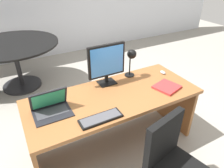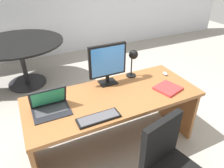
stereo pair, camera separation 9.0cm
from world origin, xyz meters
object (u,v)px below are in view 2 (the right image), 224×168
at_px(monitor, 108,62).
at_px(meeting_table, 21,52).
at_px(desk, 112,108).
at_px(mouse, 165,74).
at_px(desk_lamp, 133,58).
at_px(laptop, 50,103).
at_px(keyboard, 99,118).
at_px(book, 168,88).

height_order(monitor, meeting_table, monitor).
relative_size(desk, mouse, 22.77).
distance_m(desk, meeting_table, 2.10).
bearing_deg(desk_lamp, mouse, -18.90).
xyz_separation_m(desk, laptop, (-0.65, -0.00, 0.27)).
xyz_separation_m(desk, mouse, (0.78, 0.09, 0.21)).
relative_size(desk, keyboard, 4.65).
distance_m(desk, laptop, 0.70).
bearing_deg(book, desk, 161.34).
height_order(laptop, meeting_table, laptop).
bearing_deg(book, meeting_table, 122.55).
bearing_deg(book, laptop, 170.98).
relative_size(laptop, book, 1.11).
height_order(mouse, book, mouse).
xyz_separation_m(monitor, desk_lamp, (0.33, 0.01, -0.02)).
bearing_deg(monitor, meeting_table, 115.65).
height_order(monitor, keyboard, monitor).
relative_size(keyboard, meeting_table, 0.27).
height_order(monitor, book, monitor).
bearing_deg(laptop, monitor, 17.30).
distance_m(monitor, mouse, 0.78).
xyz_separation_m(monitor, meeting_table, (-0.83, 1.74, -0.38)).
relative_size(laptop, keyboard, 0.87).
bearing_deg(keyboard, laptop, 137.77).
xyz_separation_m(keyboard, mouse, (1.07, 0.42, 0.01)).
bearing_deg(desk_lamp, meeting_table, 123.95).
relative_size(desk, meeting_table, 1.27).
distance_m(desk, keyboard, 0.49).
relative_size(monitor, book, 1.52).
xyz_separation_m(laptop, desk_lamp, (1.04, 0.23, 0.18)).
height_order(monitor, desk_lamp, monitor).
relative_size(desk_lamp, book, 1.13).
distance_m(monitor, laptop, 0.77).
bearing_deg(laptop, keyboard, -42.23).
relative_size(keyboard, mouse, 4.90).
xyz_separation_m(monitor, laptop, (-0.71, -0.22, -0.20)).
height_order(keyboard, book, book).
bearing_deg(laptop, meeting_table, 93.71).
relative_size(monitor, keyboard, 1.18).
bearing_deg(meeting_table, monitor, -64.35).
xyz_separation_m(desk, keyboard, (-0.29, -0.33, 0.21)).
xyz_separation_m(desk_lamp, meeting_table, (-1.16, 1.73, -0.36)).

